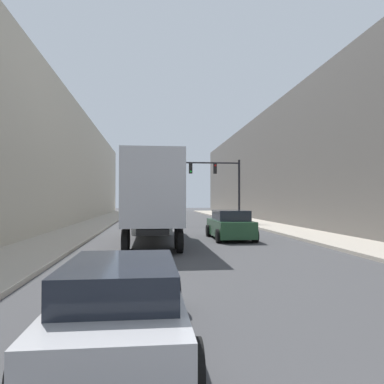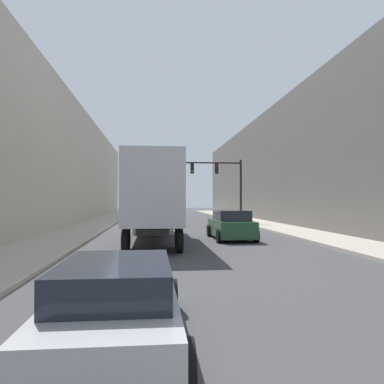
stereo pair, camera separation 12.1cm
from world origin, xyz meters
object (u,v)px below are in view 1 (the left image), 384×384
at_px(sedan_car, 121,304).
at_px(suv_car, 230,225).
at_px(semi_truck, 152,197).
at_px(traffic_signal_gantry, 221,179).

bearing_deg(sedan_car, suv_car, 71.79).
bearing_deg(semi_truck, sedan_car, -92.07).
bearing_deg(traffic_signal_gantry, suv_car, -98.43).
bearing_deg(traffic_signal_gantry, semi_truck, -115.84).
bearing_deg(suv_car, traffic_signal_gantry, 81.57).
distance_m(sedan_car, traffic_signal_gantry, 27.99).
distance_m(semi_truck, sedan_car, 14.41).
xyz_separation_m(semi_truck, sedan_car, (-0.52, -14.29, -1.72)).
distance_m(sedan_car, suv_car, 15.49).
xyz_separation_m(sedan_car, traffic_signal_gantry, (6.66, 26.97, 3.42)).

